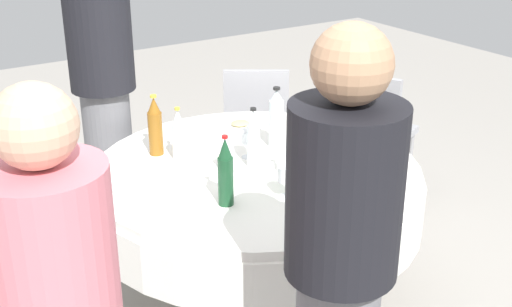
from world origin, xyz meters
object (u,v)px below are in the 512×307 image
at_px(bottle_amber_north, 155,127).
at_px(bottle_clear_west, 178,136).
at_px(bottle_clear_near, 276,119).
at_px(wine_glass_rear, 248,138).
at_px(bottle_clear_right, 253,140).
at_px(chair_near, 373,126).
at_px(plate_south, 328,166).
at_px(person_right, 104,96).
at_px(plate_inner, 136,185).
at_px(bottle_green_rear, 295,155).
at_px(person_west, 340,276).
at_px(chair_front, 256,119).
at_px(wine_glass_near, 286,175).
at_px(dining_table, 256,195).
at_px(plate_mid, 240,126).
at_px(wine_glass_far, 227,150).
at_px(bottle_dark_green_far, 226,173).

distance_m(bottle_amber_north, bottle_clear_west, 0.13).
distance_m(bottle_clear_near, wine_glass_rear, 0.19).
distance_m(bottle_clear_right, bottle_clear_near, 0.26).
relative_size(wine_glass_rear, chair_near, 0.16).
bearing_deg(plate_south, person_right, 118.34).
height_order(plate_inner, chair_near, chair_near).
bearing_deg(person_right, bottle_amber_north, -107.20).
bearing_deg(chair_near, plate_south, -76.21).
relative_size(bottle_green_rear, person_west, 0.18).
bearing_deg(bottle_clear_right, bottle_clear_west, 134.32).
bearing_deg(chair_front, bottle_clear_west, -107.30).
bearing_deg(wine_glass_near, dining_table, 78.68).
relative_size(plate_mid, chair_near, 0.25).
xyz_separation_m(wine_glass_near, plate_mid, (0.26, 0.79, -0.09)).
relative_size(wine_glass_far, plate_south, 0.61).
distance_m(dining_table, person_west, 1.14).
bearing_deg(dining_table, plate_south, -36.28).
distance_m(plate_mid, person_right, 0.75).
bearing_deg(person_right, bottle_clear_right, -90.43).
distance_m(bottle_green_rear, bottle_clear_near, 0.42).
relative_size(bottle_dark_green_far, wine_glass_near, 2.15).
xyz_separation_m(plate_mid, chair_front, (0.47, 0.57, -0.23)).
height_order(plate_south, person_west, person_west).
relative_size(bottle_amber_north, wine_glass_rear, 2.14).
xyz_separation_m(bottle_dark_green_far, person_right, (-0.04, 1.20, 0.00)).
distance_m(bottle_clear_west, wine_glass_far, 0.27).
distance_m(wine_glass_near, chair_near, 1.58).
distance_m(bottle_dark_green_far, plate_mid, 0.88).
height_order(person_west, chair_near, person_west).
bearing_deg(person_west, bottle_amber_north, -72.48).
distance_m(bottle_green_rear, plate_mid, 0.72).
bearing_deg(dining_table, person_west, -109.67).
bearing_deg(bottle_clear_west, chair_front, 39.76).
relative_size(bottle_amber_north, plate_south, 1.26).
distance_m(bottle_clear_west, chair_front, 1.25).
height_order(plate_mid, chair_front, chair_front).
bearing_deg(wine_glass_rear, plate_mid, 63.51).
bearing_deg(bottle_clear_near, plate_mid, 92.03).
bearing_deg(dining_table, chair_near, 23.79).
height_order(bottle_green_rear, wine_glass_far, bottle_green_rear).
relative_size(bottle_green_rear, wine_glass_far, 2.01).
bearing_deg(bottle_clear_west, plate_inner, -150.86).
xyz_separation_m(dining_table, plate_mid, (0.20, 0.46, 0.16)).
bearing_deg(chair_front, dining_table, -90.00).
height_order(dining_table, plate_south, plate_south).
bearing_deg(wine_glass_far, person_right, 102.72).
height_order(bottle_clear_near, plate_south, bottle_clear_near).
bearing_deg(bottle_amber_north, wine_glass_far, -63.54).
height_order(bottle_amber_north, chair_front, bottle_amber_north).
bearing_deg(wine_glass_far, plate_inner, 169.09).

